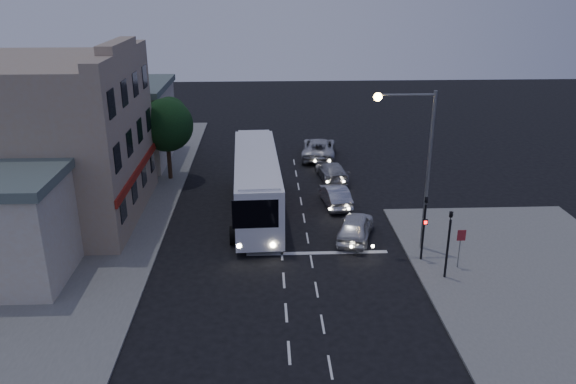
{
  "coord_description": "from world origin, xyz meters",
  "views": [
    {
      "loc": [
        -0.88,
        -26.36,
        14.45
      ],
      "look_at": [
        0.52,
        6.03,
        2.2
      ],
      "focal_mm": 35.0,
      "sensor_mm": 36.0,
      "label": 1
    }
  ],
  "objects_px": {
    "car_sedan_c": "(319,148)",
    "traffic_signal_main": "(424,221)",
    "tour_bus": "(257,182)",
    "streetlight": "(418,154)",
    "traffic_signal_side": "(449,236)",
    "car_sedan_b": "(332,171)",
    "regulatory_sign": "(460,242)",
    "car_sedan_a": "(335,196)",
    "street_tree": "(166,123)",
    "car_suv": "(356,227)"
  },
  "relations": [
    {
      "from": "traffic_signal_main",
      "to": "traffic_signal_side",
      "type": "distance_m",
      "value": 2.1
    },
    {
      "from": "tour_bus",
      "to": "car_sedan_c",
      "type": "xyz_separation_m",
      "value": [
        5.25,
        12.25,
        -1.34
      ]
    },
    {
      "from": "streetlight",
      "to": "street_tree",
      "type": "xyz_separation_m",
      "value": [
        -15.55,
        12.82,
        -1.23
      ]
    },
    {
      "from": "car_sedan_b",
      "to": "traffic_signal_side",
      "type": "xyz_separation_m",
      "value": [
        4.03,
        -15.72,
        1.75
      ]
    },
    {
      "from": "car_suv",
      "to": "car_sedan_c",
      "type": "height_order",
      "value": "car_sedan_c"
    },
    {
      "from": "traffic_signal_main",
      "to": "streetlight",
      "type": "distance_m",
      "value": 3.61
    },
    {
      "from": "traffic_signal_side",
      "to": "regulatory_sign",
      "type": "height_order",
      "value": "traffic_signal_side"
    },
    {
      "from": "streetlight",
      "to": "traffic_signal_main",
      "type": "bearing_deg",
      "value": -79.8
    },
    {
      "from": "tour_bus",
      "to": "streetlight",
      "type": "relative_size",
      "value": 1.47
    },
    {
      "from": "car_sedan_c",
      "to": "car_sedan_b",
      "type": "bearing_deg",
      "value": 101.5
    },
    {
      "from": "car_sedan_c",
      "to": "streetlight",
      "type": "distance_m",
      "value": 19.06
    },
    {
      "from": "car_sedan_c",
      "to": "car_suv",
      "type": "bearing_deg",
      "value": 99.07
    },
    {
      "from": "tour_bus",
      "to": "car_sedan_b",
      "type": "height_order",
      "value": "tour_bus"
    },
    {
      "from": "street_tree",
      "to": "regulatory_sign",
      "type": "bearing_deg",
      "value": -41.08
    },
    {
      "from": "traffic_signal_main",
      "to": "street_tree",
      "type": "distance_m",
      "value": 21.38
    },
    {
      "from": "car_sedan_a",
      "to": "car_sedan_b",
      "type": "distance_m",
      "value": 5.39
    },
    {
      "from": "car_sedan_c",
      "to": "streetlight",
      "type": "bearing_deg",
      "value": 107.96
    },
    {
      "from": "car_suv",
      "to": "streetlight",
      "type": "relative_size",
      "value": 0.5
    },
    {
      "from": "traffic_signal_side",
      "to": "regulatory_sign",
      "type": "relative_size",
      "value": 1.86
    },
    {
      "from": "tour_bus",
      "to": "traffic_signal_main",
      "type": "distance_m",
      "value": 11.59
    },
    {
      "from": "regulatory_sign",
      "to": "street_tree",
      "type": "height_order",
      "value": "street_tree"
    },
    {
      "from": "tour_bus",
      "to": "traffic_signal_side",
      "type": "height_order",
      "value": "traffic_signal_side"
    },
    {
      "from": "car_sedan_c",
      "to": "regulatory_sign",
      "type": "xyz_separation_m",
      "value": [
        5.49,
        -20.51,
        0.76
      ]
    },
    {
      "from": "car_sedan_c",
      "to": "street_tree",
      "type": "bearing_deg",
      "value": 30.49
    },
    {
      "from": "car_suv",
      "to": "regulatory_sign",
      "type": "xyz_separation_m",
      "value": [
        4.87,
        -4.04,
        0.83
      ]
    },
    {
      "from": "car_sedan_a",
      "to": "streetlight",
      "type": "bearing_deg",
      "value": 109.92
    },
    {
      "from": "car_suv",
      "to": "street_tree",
      "type": "relative_size",
      "value": 0.73
    },
    {
      "from": "regulatory_sign",
      "to": "streetlight",
      "type": "distance_m",
      "value": 5.18
    },
    {
      "from": "car_sedan_a",
      "to": "traffic_signal_side",
      "type": "xyz_separation_m",
      "value": [
        4.42,
        -10.35,
        1.72
      ]
    },
    {
      "from": "car_sedan_a",
      "to": "traffic_signal_main",
      "type": "distance_m",
      "value": 9.32
    },
    {
      "from": "car_sedan_b",
      "to": "traffic_signal_main",
      "type": "relative_size",
      "value": 1.12
    },
    {
      "from": "tour_bus",
      "to": "regulatory_sign",
      "type": "distance_m",
      "value": 13.56
    },
    {
      "from": "car_sedan_a",
      "to": "car_sedan_c",
      "type": "relative_size",
      "value": 0.71
    },
    {
      "from": "car_sedan_c",
      "to": "traffic_signal_main",
      "type": "height_order",
      "value": "traffic_signal_main"
    },
    {
      "from": "traffic_signal_main",
      "to": "car_sedan_b",
      "type": "bearing_deg",
      "value": 103.61
    },
    {
      "from": "car_sedan_c",
      "to": "traffic_signal_main",
      "type": "bearing_deg",
      "value": 107.9
    },
    {
      "from": "car_sedan_a",
      "to": "car_suv",
      "type": "bearing_deg",
      "value": 89.34
    },
    {
      "from": "car_sedan_a",
      "to": "car_sedan_b",
      "type": "xyz_separation_m",
      "value": [
        0.39,
        5.38,
        -0.03
      ]
    },
    {
      "from": "traffic_signal_side",
      "to": "streetlight",
      "type": "relative_size",
      "value": 0.46
    },
    {
      "from": "car_sedan_a",
      "to": "traffic_signal_side",
      "type": "height_order",
      "value": "traffic_signal_side"
    },
    {
      "from": "car_suv",
      "to": "regulatory_sign",
      "type": "bearing_deg",
      "value": 157.59
    },
    {
      "from": "car_sedan_b",
      "to": "streetlight",
      "type": "xyz_separation_m",
      "value": [
        3.07,
        -12.32,
        5.06
      ]
    },
    {
      "from": "tour_bus",
      "to": "traffic_signal_side",
      "type": "bearing_deg",
      "value": -45.57
    },
    {
      "from": "car_sedan_a",
      "to": "street_tree",
      "type": "bearing_deg",
      "value": -32.55
    },
    {
      "from": "regulatory_sign",
      "to": "street_tree",
      "type": "xyz_separation_m",
      "value": [
        -17.51,
        15.26,
        2.9
      ]
    },
    {
      "from": "traffic_signal_main",
      "to": "regulatory_sign",
      "type": "bearing_deg",
      "value": -30.84
    },
    {
      "from": "car_sedan_a",
      "to": "street_tree",
      "type": "relative_size",
      "value": 0.69
    },
    {
      "from": "tour_bus",
      "to": "car_sedan_b",
      "type": "bearing_deg",
      "value": 46.57
    },
    {
      "from": "regulatory_sign",
      "to": "car_sedan_b",
      "type": "bearing_deg",
      "value": 108.81
    },
    {
      "from": "tour_bus",
      "to": "streetlight",
      "type": "distance_m",
      "value": 11.12
    }
  ]
}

